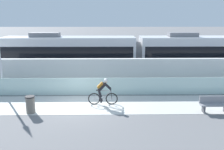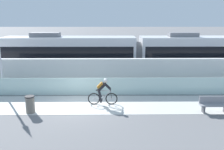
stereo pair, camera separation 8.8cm
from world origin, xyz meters
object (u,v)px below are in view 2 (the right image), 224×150
object	(u,v)px
tram	(137,55)
cyclist_on_bike	(103,92)
trash_bin	(30,104)
bench	(214,104)

from	to	relation	value
tram	cyclist_on_bike	size ratio (longest dim) A/B	12.75
trash_bin	bench	size ratio (longest dim) A/B	0.60
tram	cyclist_on_bike	xyz separation A→B (m)	(-2.79, -6.85, -1.09)
cyclist_on_bike	bench	world-z (taller)	cyclist_on_bike
cyclist_on_bike	bench	bearing A→B (deg)	-11.78
trash_bin	bench	bearing A→B (deg)	-0.20
tram	bench	xyz separation A→B (m)	(3.36, -8.14, -1.41)
cyclist_on_bike	trash_bin	xyz separation A→B (m)	(-3.91, -1.25, -0.32)
cyclist_on_bike	bench	size ratio (longest dim) A/B	1.11
tram	bench	size ratio (longest dim) A/B	14.10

